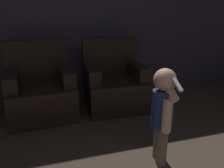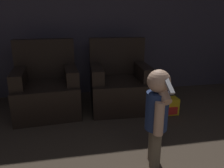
{
  "view_description": "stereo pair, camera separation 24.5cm",
  "coord_description": "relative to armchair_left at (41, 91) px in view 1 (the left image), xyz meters",
  "views": [
    {
      "loc": [
        -0.71,
        0.82,
        1.33
      ],
      "look_at": [
        -0.04,
        3.06,
        0.58
      ],
      "focal_mm": 35.0,
      "sensor_mm": 36.0,
      "label": 1
    },
    {
      "loc": [
        -0.47,
        0.76,
        1.33
      ],
      "look_at": [
        -0.04,
        3.06,
        0.58
      ],
      "focal_mm": 35.0,
      "sensor_mm": 36.0,
      "label": 2
    }
  ],
  "objects": [
    {
      "name": "wall_back",
      "position": [
        0.83,
        0.71,
        0.96
      ],
      "size": [
        8.4,
        0.05,
        2.6
      ],
      "color": "#3D3842",
      "rests_on": "ground_plane"
    },
    {
      "name": "armchair_left",
      "position": [
        0.0,
        0.0,
        0.0
      ],
      "size": [
        0.9,
        0.86,
        1.0
      ],
      "rotation": [
        0.0,
        0.0,
        0.07
      ],
      "color": "black",
      "rests_on": "ground_plane"
    },
    {
      "name": "armchair_right",
      "position": [
        1.04,
        0.0,
        0.0
      ],
      "size": [
        0.88,
        0.84,
        1.0
      ],
      "rotation": [
        0.0,
        0.0,
        -0.05
      ],
      "color": "black",
      "rests_on": "ground_plane"
    },
    {
      "name": "person_toddler",
      "position": [
        1.06,
        -1.4,
        0.19
      ],
      "size": [
        0.2,
        0.35,
        0.9
      ],
      "rotation": [
        0.0,
        0.0,
        -1.8
      ],
      "color": "brown",
      "rests_on": "ground_plane"
    },
    {
      "name": "toy_backpack",
      "position": [
        1.66,
        -0.42,
        -0.23
      ],
      "size": [
        0.25,
        0.19,
        0.23
      ],
      "color": "yellow",
      "rests_on": "ground_plane"
    }
  ]
}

